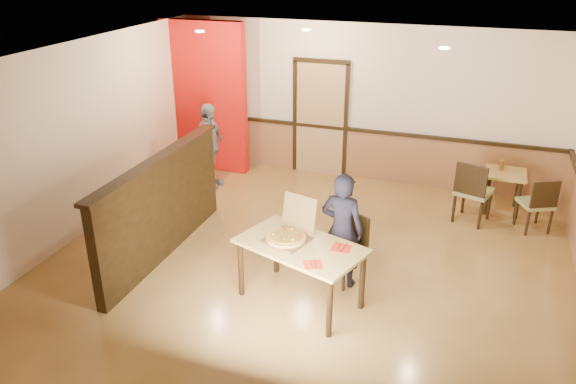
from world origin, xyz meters
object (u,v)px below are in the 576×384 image
at_px(side_chair_right, 538,203).
at_px(condiment, 502,165).
at_px(diner, 342,230).
at_px(side_table, 504,182).
at_px(pizza_box, 289,235).
at_px(diner_chair, 348,245).
at_px(side_chair_left, 473,190).
at_px(passerby, 209,146).
at_px(main_table, 301,253).

bearing_deg(side_chair_right, condiment, -77.57).
height_order(diner, condiment, diner).
bearing_deg(side_table, pizza_box, -125.97).
relative_size(diner_chair, side_chair_left, 0.88).
bearing_deg(diner, pizza_box, 48.97).
distance_m(side_chair_left, pizza_box, 3.49).
xyz_separation_m(side_chair_left, condiment, (0.40, 0.71, 0.20)).
xyz_separation_m(diner, condiment, (1.90, 3.03, -0.01)).
height_order(side_chair_right, passerby, passerby).
bearing_deg(condiment, main_table, -122.08).
distance_m(side_chair_left, condiment, 0.84).
relative_size(main_table, condiment, 10.27).
distance_m(main_table, pizza_box, 0.25).
height_order(side_chair_right, diner, diner).
xyz_separation_m(diner_chair, condiment, (1.83, 2.90, 0.26)).
distance_m(side_chair_right, diner, 3.39).
xyz_separation_m(diner_chair, side_table, (1.91, 2.80, 0.01)).
xyz_separation_m(side_chair_left, passerby, (-4.47, -0.03, 0.21)).
xyz_separation_m(main_table, side_table, (2.33, 3.51, -0.18)).
distance_m(side_chair_left, side_table, 0.78).
bearing_deg(main_table, condiment, 77.28).
bearing_deg(pizza_box, condiment, 71.79).
bearing_deg(side_chair_left, diner, 74.62).
xyz_separation_m(passerby, condiment, (4.87, 0.74, -0.01)).
distance_m(side_chair_left, diner, 2.76).
bearing_deg(condiment, diner, -122.04).
relative_size(diner_chair, condiment, 5.49).
distance_m(side_chair_left, side_chair_right, 0.95).
xyz_separation_m(main_table, condiment, (2.25, 3.60, 0.07)).
xyz_separation_m(side_chair_right, pizza_box, (-2.98, -2.84, 0.37)).
bearing_deg(pizza_box, main_table, -3.22).
xyz_separation_m(side_table, diner, (-1.97, -2.94, 0.26)).
bearing_deg(main_table, side_chair_right, 65.27).
height_order(main_table, condiment, condiment).
xyz_separation_m(main_table, diner, (0.36, 0.57, 0.08)).
xyz_separation_m(side_chair_left, side_chair_right, (0.95, 0.01, -0.07)).
distance_m(diner, pizza_box, 0.74).
bearing_deg(diner_chair, pizza_box, -101.55).
relative_size(diner, condiment, 9.31).
xyz_separation_m(side_chair_left, side_table, (0.47, 0.62, -0.05)).
distance_m(side_table, passerby, 4.99).
bearing_deg(side_table, side_chair_right, -51.84).
bearing_deg(side_chair_right, passerby, -25.40).
distance_m(side_chair_right, pizza_box, 4.13).
height_order(diner, passerby, passerby).
relative_size(side_chair_right, pizza_box, 1.34).
bearing_deg(side_table, diner, -123.83).
bearing_deg(condiment, side_chair_left, -119.26).
relative_size(side_chair_left, diner, 0.67).
bearing_deg(side_chair_left, side_table, -109.75).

